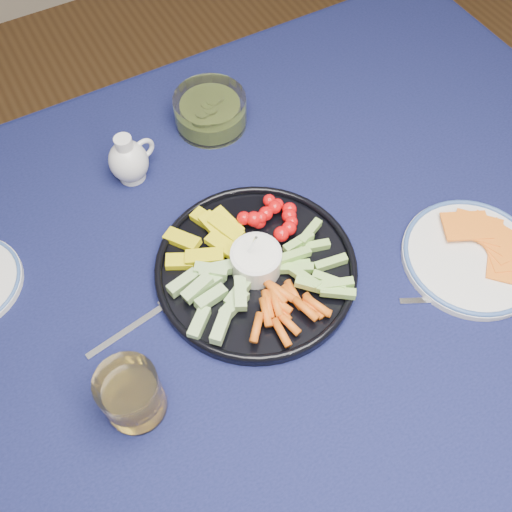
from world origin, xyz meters
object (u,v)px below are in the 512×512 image
cheese_plate (472,256)px  creamer_pitcher (129,160)px  crudite_platter (255,267)px  dining_table (211,325)px  pickle_bowl (211,112)px  juice_tumbler (132,396)px

cheese_plate → creamer_pitcher: bearing=133.6°
crudite_platter → creamer_pitcher: size_ratio=3.35×
dining_table → pickle_bowl: 0.40m
crudite_platter → juice_tumbler: bearing=-156.5°
dining_table → pickle_bowl: bearing=62.2°
pickle_bowl → creamer_pitcher: bearing=-165.1°
crudite_platter → dining_table: bearing=-175.3°
pickle_bowl → juice_tumbler: (-0.34, -0.44, 0.01)m
cheese_plate → pickle_bowl: bearing=115.5°
creamer_pitcher → pickle_bowl: (0.18, 0.05, -0.01)m
creamer_pitcher → juice_tumbler: size_ratio=0.97×
crudite_platter → cheese_plate: (0.32, -0.15, -0.01)m
crudite_platter → juice_tumbler: 0.27m
pickle_bowl → crudite_platter: bearing=-105.1°
dining_table → cheese_plate: bearing=-19.1°
juice_tumbler → crudite_platter: bearing=23.5°
crudite_platter → pickle_bowl: bearing=74.9°
creamer_pitcher → cheese_plate: bearing=-46.4°
crudite_platter → juice_tumbler: (-0.25, -0.11, 0.02)m
crudite_platter → pickle_bowl: (0.09, 0.33, 0.01)m
cheese_plate → juice_tumbler: size_ratio=2.26×
cheese_plate → juice_tumbler: 0.57m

